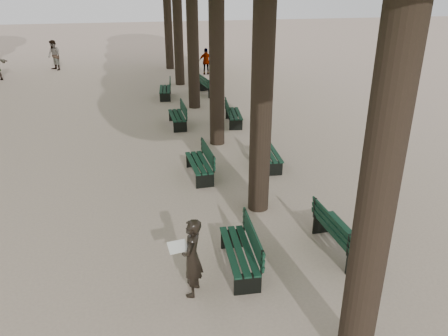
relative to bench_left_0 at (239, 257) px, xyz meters
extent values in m
plane|color=tan|center=(-0.37, -0.59, -0.27)|extent=(120.00, 120.00, 0.00)
cylinder|color=#33261C|center=(1.13, -2.59, 3.48)|extent=(0.52, 0.52, 7.50)
cylinder|color=#33261C|center=(1.13, 2.41, 3.48)|extent=(0.52, 0.52, 7.50)
cylinder|color=#33261C|center=(1.13, 7.41, 3.48)|extent=(0.52, 0.52, 7.50)
cylinder|color=#33261C|center=(1.13, 12.41, 3.48)|extent=(0.52, 0.52, 7.50)
cylinder|color=#33261C|center=(1.13, 17.41, 3.48)|extent=(0.52, 0.52, 7.50)
cylinder|color=#33261C|center=(1.13, 22.41, 3.48)|extent=(0.52, 0.52, 7.50)
cube|color=black|center=(-0.02, 0.00, -0.05)|extent=(0.64, 1.83, 0.45)
cube|color=black|center=(-0.02, 0.00, 0.18)|extent=(0.66, 1.83, 0.04)
cube|color=black|center=(0.26, -0.02, 0.45)|extent=(0.16, 1.80, 0.40)
cube|color=black|center=(-0.02, 4.67, -0.05)|extent=(0.57, 1.81, 0.45)
cube|color=black|center=(-0.02, 4.67, 0.18)|extent=(0.59, 1.81, 0.04)
cube|color=black|center=(0.26, 4.67, 0.45)|extent=(0.09, 1.80, 0.40)
cube|color=black|center=(-0.02, 9.72, -0.05)|extent=(0.52, 1.80, 0.45)
cube|color=black|center=(-0.02, 9.72, 0.18)|extent=(0.54, 1.80, 0.04)
cube|color=black|center=(0.26, 9.72, 0.45)|extent=(0.04, 1.80, 0.40)
cube|color=black|center=(-0.02, 14.47, -0.05)|extent=(0.72, 1.85, 0.45)
cube|color=black|center=(-0.02, 14.47, 0.18)|extent=(0.74, 1.85, 0.04)
cube|color=black|center=(0.26, 14.44, 0.45)|extent=(0.25, 1.79, 0.40)
cube|color=black|center=(2.28, 0.14, -0.05)|extent=(0.54, 1.81, 0.45)
cube|color=black|center=(2.28, 0.14, 0.18)|extent=(0.56, 1.81, 0.04)
cube|color=black|center=(2.00, 0.13, 0.45)|extent=(0.06, 1.80, 0.40)
cube|color=black|center=(2.28, 5.02, -0.05)|extent=(0.69, 1.84, 0.45)
cube|color=black|center=(2.28, 5.02, 0.18)|extent=(0.71, 1.84, 0.04)
cube|color=black|center=(2.00, 5.04, 0.45)|extent=(0.21, 1.80, 0.40)
cube|color=black|center=(2.28, 9.48, -0.05)|extent=(0.76, 1.85, 0.45)
cube|color=black|center=(2.28, 9.48, 0.18)|extent=(0.78, 1.86, 0.04)
cube|color=black|center=(2.01, 9.51, 0.45)|extent=(0.28, 1.79, 0.40)
cube|color=black|center=(2.28, 14.76, -0.05)|extent=(0.71, 1.84, 0.45)
cube|color=black|center=(2.28, 14.76, 0.18)|extent=(0.73, 1.85, 0.04)
cube|color=black|center=(2.01, 14.73, 0.45)|extent=(0.23, 1.79, 0.40)
imported|color=black|center=(-1.03, -0.52, 0.50)|extent=(0.54, 0.69, 1.55)
cube|color=white|center=(-1.28, -0.52, 0.78)|extent=(0.37, 0.29, 0.12)
imported|color=#262628|center=(3.12, 19.86, 0.53)|extent=(0.98, 0.49, 1.60)
imported|color=#262628|center=(-6.22, 23.51, 0.68)|extent=(0.87, 0.96, 1.90)
camera|label=1|loc=(-1.95, -7.08, 5.11)|focal=35.00mm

